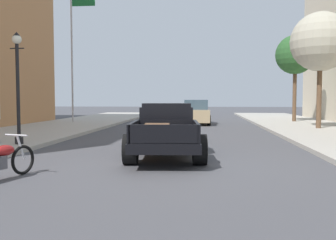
{
  "coord_description": "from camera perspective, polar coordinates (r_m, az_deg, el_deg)",
  "views": [
    {
      "loc": [
        1.14,
        -9.21,
        1.71
      ],
      "look_at": [
        -0.07,
        2.94,
        1.0
      ],
      "focal_mm": 38.84,
      "sensor_mm": 36.0,
      "label": 1
    }
  ],
  "objects": [
    {
      "name": "flagpole",
      "position": [
        26.18,
        -14.39,
        12.15
      ],
      "size": [
        1.74,
        0.16,
        9.16
      ],
      "color": "#B2B2B7",
      "rests_on": "sidewalk_left"
    },
    {
      "name": "car_background_tan",
      "position": [
        24.66,
        4.39,
        1.13
      ],
      "size": [
        1.98,
        4.36,
        1.65
      ],
      "color": "tan",
      "rests_on": "ground"
    },
    {
      "name": "street_tree_third",
      "position": [
        27.0,
        19.35,
        9.59
      ],
      "size": [
        2.71,
        2.71,
        5.98
      ],
      "color": "brown",
      "rests_on": "sidewalk_right"
    },
    {
      "name": "hotrod_truck_black",
      "position": [
        11.0,
        -0.21,
        -1.66
      ],
      "size": [
        2.42,
        5.03,
        1.58
      ],
      "color": "black",
      "rests_on": "ground"
    },
    {
      "name": "ground_plane",
      "position": [
        9.44,
        -1.34,
        -7.11
      ],
      "size": [
        140.0,
        140.0,
        0.0
      ],
      "primitive_type": "plane",
      "color": "#47474C"
    },
    {
      "name": "street_lamp_near",
      "position": [
        13.59,
        -22.52,
        5.92
      ],
      "size": [
        0.5,
        0.32,
        3.85
      ],
      "color": "black",
      "rests_on": "sidewalk_left"
    },
    {
      "name": "street_tree_second",
      "position": [
        21.2,
        22.8,
        11.21
      ],
      "size": [
        3.12,
        3.12,
        6.14
      ],
      "color": "brown",
      "rests_on": "sidewalk_right"
    }
  ]
}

